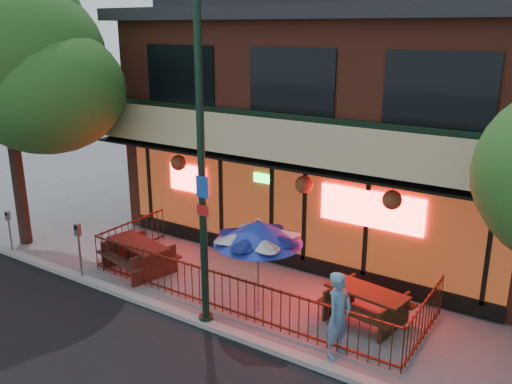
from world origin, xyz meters
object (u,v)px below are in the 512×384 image
at_px(street_light, 202,187).
at_px(picnic_table_left, 138,252).
at_px(patio_umbrella, 258,232).
at_px(pedestrian, 339,315).
at_px(parking_meter_far, 9,225).
at_px(street_tree_left, 5,50).
at_px(picnic_table_right, 366,301).
at_px(parking_meter_near, 79,242).

relative_size(street_light, picnic_table_left, 3.22).
height_order(patio_umbrella, pedestrian, patio_umbrella).
relative_size(street_light, patio_umbrella, 3.07).
bearing_deg(picnic_table_left, parking_meter_far, -161.88).
distance_m(street_tree_left, pedestrian, 11.43).
bearing_deg(parking_meter_far, picnic_table_right, 12.04).
relative_size(picnic_table_left, pedestrian, 1.22).
relative_size(picnic_table_left, parking_meter_far, 1.64).
xyz_separation_m(pedestrian, parking_meter_near, (-6.92, -0.58, 0.17)).
bearing_deg(pedestrian, picnic_table_left, 91.71).
bearing_deg(parking_meter_near, parking_meter_far, 180.00).
relative_size(picnic_table_right, parking_meter_far, 1.47).
bearing_deg(street_light, picnic_table_right, 35.13).
bearing_deg(parking_meter_near, patio_umbrella, 14.24).
height_order(parking_meter_near, parking_meter_far, parking_meter_near).
height_order(street_light, patio_umbrella, street_light).
bearing_deg(patio_umbrella, parking_meter_far, -171.23).
xyz_separation_m(street_light, picnic_table_left, (-3.20, 1.17, -2.62)).
xyz_separation_m(picnic_table_right, parking_meter_near, (-6.89, -2.11, 0.56)).
bearing_deg(picnic_table_left, street_light, -20.02).
bearing_deg(parking_meter_far, picnic_table_left, 18.12).
relative_size(street_tree_left, parking_meter_near, 5.17).
relative_size(pedestrian, parking_meter_near, 1.14).
bearing_deg(street_tree_left, picnic_table_right, 6.85).
bearing_deg(parking_meter_near, street_tree_left, 165.93).
relative_size(street_tree_left, picnic_table_left, 3.71).
xyz_separation_m(street_light, patio_umbrella, (0.65, 1.10, -1.20)).
xyz_separation_m(street_light, street_tree_left, (-7.46, 0.79, 2.52)).
relative_size(street_light, parking_meter_far, 5.29).
distance_m(street_tree_left, parking_meter_far, 4.87).
distance_m(picnic_table_left, patio_umbrella, 4.10).
xyz_separation_m(street_tree_left, pedestrian, (10.37, -0.29, -4.78)).
xyz_separation_m(street_light, picnic_table_right, (2.89, 2.03, -2.65)).
bearing_deg(pedestrian, street_light, 107.69).
bearing_deg(patio_umbrella, street_tree_left, -177.78).
height_order(picnic_table_left, patio_umbrella, patio_umbrella).
xyz_separation_m(pedestrian, parking_meter_far, (-9.92, -0.58, 0.01)).
xyz_separation_m(patio_umbrella, pedestrian, (2.27, -0.60, -1.06)).
xyz_separation_m(street_light, parking_meter_near, (-4.00, -0.08, -2.09)).
distance_m(patio_umbrella, parking_meter_far, 7.81).
relative_size(patio_umbrella, parking_meter_near, 1.46).
height_order(street_light, street_tree_left, street_tree_left).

